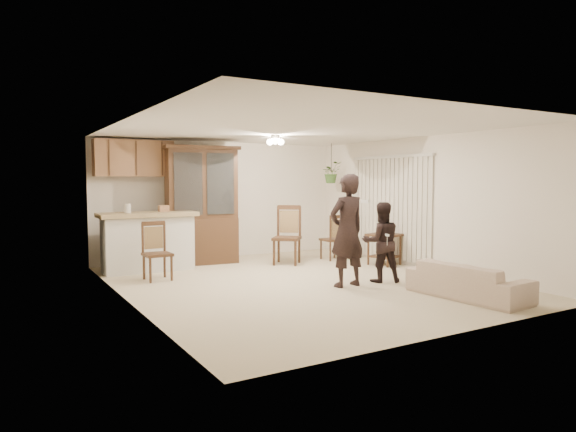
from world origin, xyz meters
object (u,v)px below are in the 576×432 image
adult (347,230)px  chair_bar (158,264)px  child (381,241)px  chair_hutch_right (332,247)px  sofa (468,272)px  side_table (384,249)px  chair_hutch_left (287,248)px  china_hutch (202,206)px

adult → chair_bar: 3.22m
child → chair_hutch_right: bearing=-82.8°
sofa → child: 1.58m
sofa → chair_hutch_right: bearing=-10.3°
side_table → chair_hutch_left: bearing=147.0°
side_table → chair_bar: (-4.33, 0.73, -0.05)m
adult → chair_hutch_right: (1.40, 2.36, -0.63)m
adult → china_hutch: size_ratio=0.76×
child → side_table: 1.78m
chair_hutch_left → chair_hutch_right: (1.13, 0.02, -0.06)m
chair_bar → adult: bearing=-41.2°
child → chair_bar: bearing=-9.0°
sofa → chair_hutch_left: chair_hutch_left is taller
adult → sofa: bearing=119.7°
chair_hutch_left → chair_hutch_right: size_ratio=1.23×
chair_bar → chair_hutch_left: 2.72m
chair_bar → chair_hutch_left: size_ratio=0.84×
child → chair_bar: size_ratio=1.38×
child → chair_hutch_left: (-0.44, 2.33, -0.34)m
chair_hutch_left → sofa: bearing=-37.5°
adult → child: 0.75m
adult → china_hutch: bearing=-74.4°
side_table → chair_hutch_right: bearing=114.6°
sofa → chair_bar: chair_bar is taller
side_table → child: bearing=-132.8°
chair_hutch_left → chair_hutch_right: chair_hutch_left is taller
sofa → side_table: bearing=-22.1°
sofa → chair_hutch_left: bearing=6.3°
child → chair_hutch_left: size_ratio=1.15×
adult → chair_hutch_left: size_ratio=1.54×
child → china_hutch: (-1.87, 3.28, 0.49)m
china_hutch → side_table: (3.05, -2.00, -0.84)m
sofa → child: size_ratio=1.39×
adult → chair_hutch_left: 2.42m
chair_bar → side_table: bearing=-11.1°
chair_bar → china_hutch: bearing=43.3°
adult → china_hutch: (-1.16, 3.29, 0.26)m
child → side_table: size_ratio=1.95×
china_hutch → side_table: bearing=-26.7°
adult → side_table: (1.89, 1.29, -0.58)m
child → side_table: (1.18, 1.28, -0.35)m
side_table → chair_hutch_left: chair_hutch_left is taller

